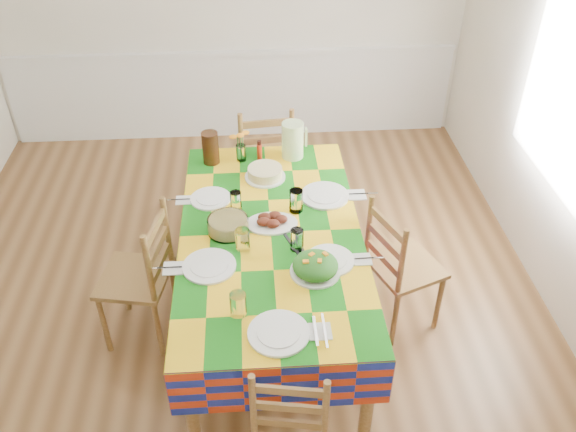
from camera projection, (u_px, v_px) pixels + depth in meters
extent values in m
cube|color=brown|center=(236.00, 304.00, 4.46)|extent=(4.50, 5.00, 0.04)
cube|color=beige|center=(228.00, 5.00, 5.64)|extent=(4.50, 0.04, 2.70)
cube|color=white|center=(231.00, 53.00, 5.88)|extent=(4.41, 0.06, 0.04)
cube|color=white|center=(233.00, 95.00, 6.16)|extent=(4.41, 0.03, 0.90)
plane|color=white|center=(571.00, 85.00, 3.91)|extent=(0.00, 1.40, 1.40)
cylinder|color=brown|center=(192.00, 412.00, 3.25)|extent=(0.08, 0.08, 0.77)
cylinder|color=brown|center=(368.00, 401.00, 3.30)|extent=(0.08, 0.08, 0.77)
cylinder|color=brown|center=(206.00, 202.00, 4.78)|extent=(0.08, 0.08, 0.77)
cylinder|color=brown|center=(326.00, 197.00, 4.84)|extent=(0.08, 0.08, 0.77)
cube|color=brown|center=(271.00, 236.00, 3.80)|extent=(1.08, 2.05, 0.04)
cube|color=#B92B0F|center=(271.00, 233.00, 3.79)|extent=(1.12, 2.10, 0.01)
cube|color=#B92B0F|center=(183.00, 257.00, 3.85)|extent=(0.01, 2.10, 0.32)
cube|color=#B92B0F|center=(358.00, 249.00, 3.92)|extent=(0.01, 2.10, 0.32)
cube|color=#B92B0F|center=(281.00, 389.00, 3.05)|extent=(1.12, 0.01, 0.32)
cube|color=#B92B0F|center=(265.00, 166.00, 4.72)|extent=(1.12, 0.01, 0.32)
cylinder|color=white|center=(279.00, 333.00, 3.11)|extent=(0.32, 0.32, 0.02)
cylinder|color=white|center=(279.00, 331.00, 3.10)|extent=(0.23, 0.23, 0.01)
cylinder|color=white|center=(238.00, 305.00, 3.17)|extent=(0.09, 0.09, 0.15)
cube|color=silver|center=(320.00, 331.00, 3.12)|extent=(0.12, 0.12, 0.01)
cube|color=silver|center=(315.00, 331.00, 3.12)|extent=(0.01, 0.20, 0.00)
cube|color=silver|center=(325.00, 330.00, 3.12)|extent=(0.01, 0.24, 0.00)
cylinder|color=white|center=(209.00, 266.00, 3.52)|extent=(0.31, 0.31, 0.02)
cylinder|color=white|center=(209.00, 265.00, 3.51)|extent=(0.22, 0.22, 0.01)
cylinder|color=white|center=(243.00, 240.00, 3.60)|extent=(0.09, 0.09, 0.15)
cube|color=silver|center=(173.00, 268.00, 3.51)|extent=(0.12, 0.12, 0.01)
cube|color=silver|center=(169.00, 268.00, 3.51)|extent=(0.20, 0.01, 0.00)
cube|color=silver|center=(177.00, 267.00, 3.51)|extent=(0.23, 0.01, 0.00)
cylinder|color=white|center=(211.00, 199.00, 4.06)|extent=(0.27, 0.27, 0.01)
cylinder|color=white|center=(211.00, 197.00, 4.06)|extent=(0.19, 0.19, 0.01)
cylinder|color=white|center=(236.00, 201.00, 3.94)|extent=(0.08, 0.08, 0.13)
cube|color=silver|center=(183.00, 200.00, 4.05)|extent=(0.10, 0.10, 0.01)
cube|color=silver|center=(180.00, 200.00, 4.05)|extent=(0.17, 0.01, 0.00)
cube|color=silver|center=(186.00, 199.00, 4.05)|extent=(0.20, 0.01, 0.00)
cylinder|color=white|center=(330.00, 260.00, 3.56)|extent=(0.29, 0.29, 0.02)
cylinder|color=white|center=(330.00, 259.00, 3.56)|extent=(0.20, 0.20, 0.01)
cylinder|color=white|center=(297.00, 240.00, 3.62)|extent=(0.08, 0.08, 0.14)
cube|color=silver|center=(362.00, 259.00, 3.58)|extent=(0.11, 0.11, 0.01)
cube|color=silver|center=(359.00, 259.00, 3.57)|extent=(0.18, 0.01, 0.00)
cube|color=silver|center=(366.00, 258.00, 3.57)|extent=(0.21, 0.01, 0.00)
cylinder|color=white|center=(325.00, 196.00, 4.09)|extent=(0.33, 0.33, 0.02)
cylinder|color=white|center=(325.00, 194.00, 4.08)|extent=(0.23, 0.23, 0.01)
cylinder|color=white|center=(296.00, 201.00, 3.92)|extent=(0.09, 0.09, 0.16)
cube|color=silver|center=(357.00, 195.00, 4.10)|extent=(0.12, 0.12, 0.01)
cube|color=silver|center=(353.00, 194.00, 4.10)|extent=(0.21, 0.01, 0.00)
cube|color=silver|center=(360.00, 194.00, 4.10)|extent=(0.24, 0.01, 0.00)
ellipsoid|color=white|center=(272.00, 224.00, 3.84)|extent=(0.33, 0.24, 0.02)
ellipsoid|color=black|center=(281.00, 219.00, 3.83)|extent=(0.09, 0.07, 0.05)
ellipsoid|color=black|center=(275.00, 216.00, 3.86)|extent=(0.09, 0.07, 0.05)
ellipsoid|color=black|center=(265.00, 217.00, 3.84)|extent=(0.09, 0.07, 0.05)
ellipsoid|color=black|center=(263.00, 222.00, 3.81)|extent=(0.09, 0.07, 0.05)
ellipsoid|color=black|center=(273.00, 224.00, 3.79)|extent=(0.09, 0.07, 0.05)
cylinder|color=white|center=(315.00, 271.00, 3.49)|extent=(0.29, 0.29, 0.01)
ellipsoid|color=#144511|center=(315.00, 265.00, 3.46)|extent=(0.26, 0.26, 0.12)
cube|color=orange|center=(306.00, 262.00, 3.40)|extent=(0.03, 0.02, 0.01)
cube|color=orange|center=(312.00, 254.00, 3.45)|extent=(0.04, 0.04, 0.01)
cube|color=orange|center=(320.00, 261.00, 3.40)|extent=(0.03, 0.04, 0.01)
cube|color=orange|center=(325.00, 254.00, 3.45)|extent=(0.04, 0.04, 0.01)
cylinder|color=white|center=(228.00, 225.00, 3.77)|extent=(0.26, 0.26, 0.09)
cylinder|color=#D8CF72|center=(228.00, 225.00, 3.77)|extent=(0.24, 0.24, 0.08)
cylinder|color=white|center=(265.00, 177.00, 4.27)|extent=(0.29, 0.29, 0.01)
cylinder|color=#CFBB7E|center=(265.00, 172.00, 4.25)|extent=(0.24, 0.24, 0.07)
cube|color=black|center=(292.00, 245.00, 3.68)|extent=(0.12, 0.28, 0.01)
cube|color=black|center=(300.00, 242.00, 3.70)|extent=(0.06, 0.29, 0.01)
cylinder|color=white|center=(241.00, 153.00, 4.43)|extent=(0.07, 0.07, 0.12)
cylinder|color=#216522|center=(238.00, 147.00, 4.40)|extent=(0.01, 0.01, 0.18)
ellipsoid|color=orange|center=(233.00, 137.00, 4.34)|extent=(0.06, 0.06, 0.02)
cylinder|color=#216522|center=(243.00, 146.00, 4.41)|extent=(0.01, 0.01, 0.18)
ellipsoid|color=orange|center=(246.00, 133.00, 4.36)|extent=(0.06, 0.06, 0.02)
cylinder|color=#216522|center=(241.00, 148.00, 4.39)|extent=(0.01, 0.01, 0.18)
ellipsoid|color=orange|center=(240.00, 135.00, 4.30)|extent=(0.06, 0.06, 0.02)
cylinder|color=red|center=(259.00, 150.00, 4.43)|extent=(0.04, 0.04, 0.16)
cylinder|color=#C7E9A4|center=(293.00, 140.00, 4.43)|extent=(0.16, 0.16, 0.27)
cylinder|color=black|center=(211.00, 148.00, 4.37)|extent=(0.12, 0.12, 0.24)
cube|color=white|center=(278.00, 355.00, 3.00)|extent=(0.08, 0.02, 0.02)
cylinder|color=brown|center=(253.00, 408.00, 2.93)|extent=(0.03, 0.03, 0.48)
cylinder|color=brown|center=(325.00, 414.00, 2.90)|extent=(0.03, 0.03, 0.48)
cube|color=brown|center=(289.00, 423.00, 2.97)|extent=(0.35, 0.08, 0.05)
cube|color=brown|center=(289.00, 408.00, 2.90)|extent=(0.35, 0.08, 0.05)
cube|color=brown|center=(289.00, 391.00, 2.82)|extent=(0.35, 0.08, 0.05)
cylinder|color=brown|center=(283.00, 171.00, 5.40)|extent=(0.04, 0.04, 0.50)
cylinder|color=brown|center=(239.00, 176.00, 5.34)|extent=(0.04, 0.04, 0.50)
cylinder|color=brown|center=(291.00, 195.00, 5.10)|extent=(0.04, 0.04, 0.50)
cylinder|color=brown|center=(244.00, 200.00, 5.04)|extent=(0.04, 0.04, 0.50)
cube|color=brown|center=(264.00, 159.00, 5.06)|extent=(0.51, 0.49, 0.03)
cylinder|color=brown|center=(292.00, 141.00, 4.78)|extent=(0.04, 0.04, 0.55)
cylinder|color=brown|center=(241.00, 146.00, 4.72)|extent=(0.04, 0.04, 0.55)
cube|color=brown|center=(267.00, 156.00, 4.82)|extent=(0.40, 0.07, 0.06)
cube|color=brown|center=(267.00, 140.00, 4.73)|extent=(0.40, 0.07, 0.06)
cube|color=brown|center=(266.00, 123.00, 4.64)|extent=(0.40, 0.07, 0.06)
cylinder|color=brown|center=(124.00, 284.00, 4.25)|extent=(0.04, 0.04, 0.48)
cylinder|color=brown|center=(104.00, 324.00, 3.95)|extent=(0.04, 0.04, 0.48)
cylinder|color=brown|center=(174.00, 288.00, 4.22)|extent=(0.04, 0.04, 0.48)
cylinder|color=brown|center=(158.00, 329.00, 3.91)|extent=(0.04, 0.04, 0.48)
cube|color=brown|center=(135.00, 278.00, 3.93)|extent=(0.50, 0.52, 0.03)
cylinder|color=brown|center=(167.00, 231.00, 3.91)|extent=(0.04, 0.04, 0.53)
cylinder|color=brown|center=(149.00, 271.00, 3.61)|extent=(0.04, 0.04, 0.53)
cube|color=brown|center=(161.00, 263.00, 3.82)|extent=(0.09, 0.38, 0.05)
cube|color=brown|center=(158.00, 246.00, 3.74)|extent=(0.09, 0.38, 0.05)
cube|color=brown|center=(155.00, 229.00, 3.66)|extent=(0.09, 0.38, 0.05)
cylinder|color=brown|center=(439.00, 303.00, 4.11)|extent=(0.04, 0.04, 0.47)
cylinder|color=brown|center=(407.00, 269.00, 4.38)|extent=(0.04, 0.04, 0.47)
cylinder|color=brown|center=(395.00, 320.00, 3.99)|extent=(0.04, 0.04, 0.47)
cylinder|color=brown|center=(364.00, 284.00, 4.26)|extent=(0.04, 0.04, 0.47)
cube|color=brown|center=(405.00, 266.00, 4.03)|extent=(0.55, 0.56, 0.03)
cylinder|color=brown|center=(402.00, 263.00, 3.69)|extent=(0.04, 0.04, 0.52)
cylinder|color=brown|center=(369.00, 229.00, 3.96)|extent=(0.04, 0.04, 0.52)
cube|color=brown|center=(383.00, 258.00, 3.88)|extent=(0.16, 0.36, 0.05)
cube|color=brown|center=(385.00, 242.00, 3.80)|extent=(0.16, 0.36, 0.05)
cube|color=brown|center=(387.00, 225.00, 3.72)|extent=(0.16, 0.36, 0.05)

